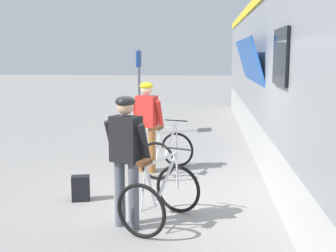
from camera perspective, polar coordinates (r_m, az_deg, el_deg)
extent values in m
plane|color=gray|center=(7.17, 1.40, -9.21)|extent=(80.00, 80.00, 0.00)
cube|color=#2356B2|center=(10.15, 11.03, 6.50)|extent=(0.55, 4.08, 1.63)
cube|color=black|center=(6.40, 14.52, 8.78)|extent=(0.04, 1.10, 0.80)
cylinder|color=#935B2D|center=(8.54, -3.44, -3.03)|extent=(0.14, 0.14, 0.90)
cylinder|color=#935B2D|center=(8.44, -2.11, -3.16)|extent=(0.14, 0.14, 0.90)
cube|color=red|center=(8.36, -2.82, 1.93)|extent=(0.44, 0.35, 0.60)
cylinder|color=red|center=(8.52, -4.27, 1.72)|extent=(0.17, 0.27, 0.56)
cylinder|color=red|center=(8.29, -1.08, 1.53)|extent=(0.17, 0.27, 0.56)
sphere|color=beige|center=(8.32, -2.84, 4.87)|extent=(0.22, 0.22, 0.22)
ellipsoid|color=yellow|center=(8.31, -2.85, 5.29)|extent=(0.33, 0.34, 0.14)
cylinder|color=#4C515B|center=(5.91, -6.31, -8.77)|extent=(0.14, 0.14, 0.90)
cylinder|color=#4C515B|center=(5.79, -4.52, -9.12)|extent=(0.14, 0.14, 0.90)
cube|color=black|center=(5.66, -5.54, -1.72)|extent=(0.44, 0.37, 0.60)
cylinder|color=black|center=(5.85, -7.41, -1.89)|extent=(0.19, 0.27, 0.56)
cylinder|color=black|center=(5.56, -3.09, -2.41)|extent=(0.19, 0.27, 0.56)
sphere|color=tan|center=(5.59, -5.61, 2.61)|extent=(0.22, 0.22, 0.22)
ellipsoid|color=black|center=(5.59, -5.62, 3.22)|extent=(0.34, 0.35, 0.14)
torus|color=black|center=(8.90, 1.20, -3.12)|extent=(0.69, 0.26, 0.71)
torus|color=black|center=(7.99, -1.50, -4.59)|extent=(0.69, 0.26, 0.71)
cylinder|color=white|center=(8.53, 0.32, -1.97)|extent=(0.24, 0.63, 0.63)
cylinder|color=white|center=(8.36, 0.02, -0.10)|extent=(0.30, 0.82, 0.04)
cylinder|color=white|center=(8.14, -0.82, -2.52)|extent=(0.12, 0.27, 0.62)
cylinder|color=white|center=(8.15, -0.98, -4.49)|extent=(0.14, 0.35, 0.08)
cylinder|color=white|center=(7.98, -1.33, -2.58)|extent=(0.07, 0.14, 0.56)
cylinder|color=white|center=(8.82, 1.14, -1.41)|extent=(0.06, 0.09, 0.55)
cylinder|color=black|center=(8.74, 1.09, 0.72)|extent=(0.46, 0.17, 0.02)
cube|color=#4C2D19|center=(7.94, -1.25, -0.24)|extent=(0.17, 0.26, 0.06)
torus|color=black|center=(6.38, 1.30, -8.24)|extent=(0.67, 0.32, 0.71)
torus|color=black|center=(5.54, -3.55, -11.05)|extent=(0.67, 0.32, 0.71)
cylinder|color=silver|center=(6.00, -0.24, -6.89)|extent=(0.29, 0.61, 0.63)
cylinder|color=silver|center=(5.82, -0.79, -4.33)|extent=(0.37, 0.80, 0.04)
cylinder|color=silver|center=(5.65, -2.30, -7.96)|extent=(0.14, 0.27, 0.62)
cylinder|color=silver|center=(5.69, -2.59, -10.76)|extent=(0.17, 0.34, 0.08)
cylinder|color=silver|center=(5.49, -3.25, -8.18)|extent=(0.08, 0.14, 0.56)
cylinder|color=silver|center=(6.28, 1.20, -5.91)|extent=(0.06, 0.09, 0.55)
cylinder|color=black|center=(6.18, 1.11, -2.96)|extent=(0.45, 0.21, 0.02)
cube|color=#4C2D19|center=(5.43, -3.12, -4.82)|extent=(0.19, 0.26, 0.06)
cube|color=black|center=(7.05, -11.37, -8.01)|extent=(0.31, 0.24, 0.40)
cylinder|color=#595B60|center=(12.33, -3.82, 4.35)|extent=(0.08, 0.08, 2.40)
cube|color=#193F99|center=(12.29, -3.87, 8.77)|extent=(0.04, 0.70, 0.44)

